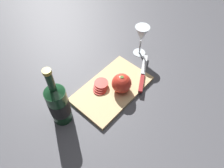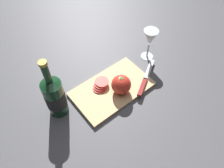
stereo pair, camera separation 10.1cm
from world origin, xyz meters
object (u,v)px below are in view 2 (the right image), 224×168
object	(u,v)px
wine_glass	(150,39)
knife	(144,83)
tomato_slice_stack_near	(101,85)
wine_bottle	(55,96)
whole_tomato	(121,85)

from	to	relation	value
wine_glass	knife	distance (m)	0.23
knife	tomato_slice_stack_near	size ratio (longest dim) A/B	2.59
wine_bottle	wine_glass	distance (m)	0.54
wine_bottle	tomato_slice_stack_near	size ratio (longest dim) A/B	3.56
wine_glass	knife	bearing A→B (deg)	40.52
wine_bottle	whole_tomato	size ratio (longest dim) A/B	3.39
whole_tomato	wine_bottle	bearing A→B (deg)	-20.14
wine_bottle	knife	distance (m)	0.42
wine_bottle	knife	bearing A→B (deg)	160.00
wine_bottle	whole_tomato	distance (m)	0.30
wine_bottle	wine_glass	world-z (taller)	wine_bottle
whole_tomato	knife	xyz separation A→B (m)	(-0.11, 0.04, -0.04)
knife	whole_tomato	bearing A→B (deg)	130.40
whole_tomato	knife	size ratio (longest dim) A/B	0.41
wine_bottle	whole_tomato	bearing A→B (deg)	159.86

